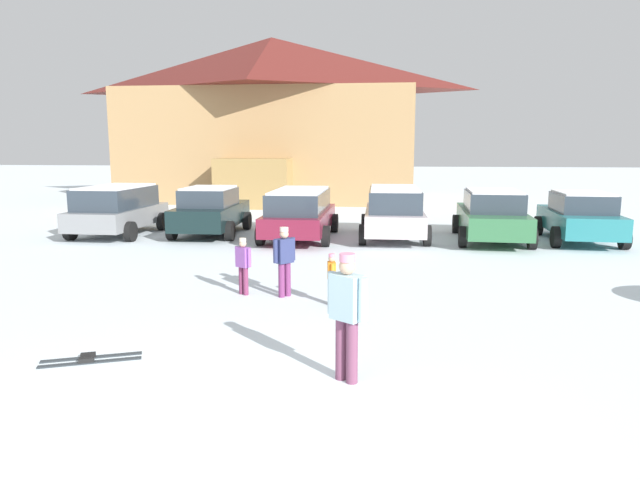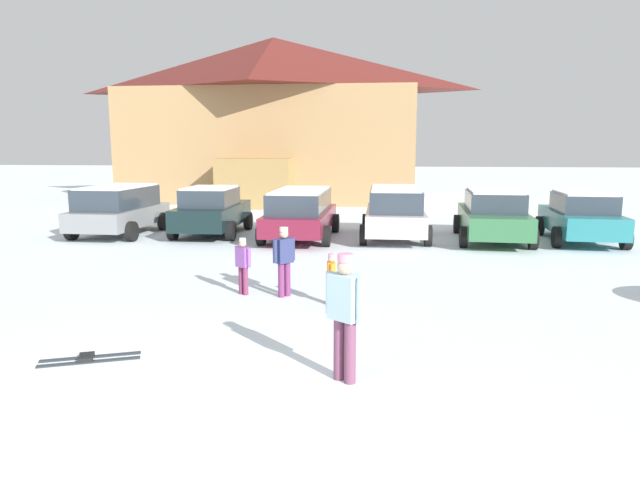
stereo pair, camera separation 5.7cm
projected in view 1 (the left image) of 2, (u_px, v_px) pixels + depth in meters
name	position (u px, v px, depth m)	size (l,w,h in m)	color
ground	(208.00, 442.00, 5.81)	(160.00, 160.00, 0.00)	silver
ski_lodge	(272.00, 119.00, 32.01)	(16.09, 10.34, 8.90)	#A57F51
parked_grey_wagon	(117.00, 209.00, 19.22)	(2.34, 4.07, 1.68)	gray
parked_black_sedan	(211.00, 210.00, 19.31)	(2.18, 4.11, 1.64)	black
parked_maroon_van	(300.00, 212.00, 18.52)	(2.23, 4.79, 1.61)	maroon
parked_silver_wagon	(394.00, 211.00, 18.45)	(2.20, 4.40, 1.68)	beige
parked_green_coupe	(492.00, 215.00, 18.05)	(2.38, 4.77, 1.64)	#316A40
parked_teal_hatchback	(580.00, 216.00, 17.85)	(2.29, 4.15, 1.59)	teal
skier_adult_in_blue_parka	(347.00, 310.00, 7.19)	(0.52, 0.43, 1.67)	#703B56
skier_child_in_purple_jacket	(243.00, 263.00, 11.51)	(0.38, 0.29, 1.16)	#752E52
skier_child_in_orange_jacket	(332.00, 276.00, 10.77)	(0.18, 0.36, 0.99)	black
skier_teen_in_navy_coat	(284.00, 258.00, 11.33)	(0.39, 0.41, 1.41)	#702E61
pair_of_skis	(90.00, 359.00, 8.03)	(1.37, 0.77, 0.08)	#272D31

